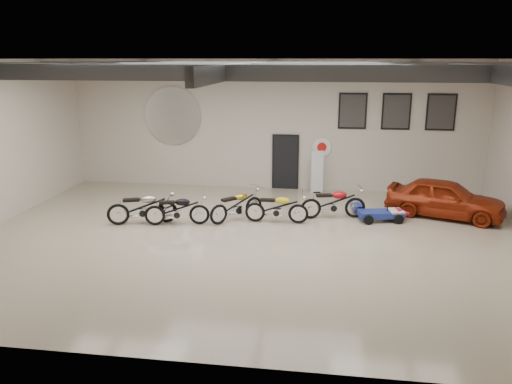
# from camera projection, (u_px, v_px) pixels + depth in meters

# --- Properties ---
(floor) EXTENTS (16.00, 12.00, 0.01)m
(floor) POSITION_uv_depth(u_px,v_px,m) (250.00, 240.00, 14.24)
(floor) COLOR tan
(floor) RESTS_ON ground
(ceiling) EXTENTS (16.00, 12.00, 0.01)m
(ceiling) POSITION_uv_depth(u_px,v_px,m) (250.00, 59.00, 12.94)
(ceiling) COLOR gray
(ceiling) RESTS_ON back_wall
(back_wall) EXTENTS (16.00, 0.02, 5.00)m
(back_wall) POSITION_uv_depth(u_px,v_px,m) (273.00, 125.00, 19.32)
(back_wall) COLOR beige
(back_wall) RESTS_ON floor
(ceiling_beams) EXTENTS (15.80, 11.80, 0.32)m
(ceiling_beams) POSITION_uv_depth(u_px,v_px,m) (250.00, 69.00, 13.00)
(ceiling_beams) COLOR #5A5D62
(ceiling_beams) RESTS_ON ceiling
(door) EXTENTS (0.92, 0.08, 2.10)m
(door) POSITION_uv_depth(u_px,v_px,m) (285.00, 163.00, 19.59)
(door) COLOR black
(door) RESTS_ON back_wall
(logo_plaque) EXTENTS (2.30, 0.06, 1.16)m
(logo_plaque) POSITION_uv_depth(u_px,v_px,m) (173.00, 116.00, 19.73)
(logo_plaque) COLOR silver
(logo_plaque) RESTS_ON back_wall
(poster_left) EXTENTS (1.05, 0.08, 1.35)m
(poster_left) POSITION_uv_depth(u_px,v_px,m) (353.00, 111.00, 18.73)
(poster_left) COLOR black
(poster_left) RESTS_ON back_wall
(poster_mid) EXTENTS (1.05, 0.08, 1.35)m
(poster_mid) POSITION_uv_depth(u_px,v_px,m) (396.00, 112.00, 18.51)
(poster_mid) COLOR black
(poster_mid) RESTS_ON back_wall
(poster_right) EXTENTS (1.05, 0.08, 1.35)m
(poster_right) POSITION_uv_depth(u_px,v_px,m) (441.00, 112.00, 18.30)
(poster_right) COLOR black
(poster_right) RESTS_ON back_wall
(oil_sign) EXTENTS (0.72, 0.10, 0.72)m
(oil_sign) POSITION_uv_depth(u_px,v_px,m) (322.00, 147.00, 19.23)
(oil_sign) COLOR white
(oil_sign) RESTS_ON back_wall
(banner_stand) EXTENTS (0.50, 0.30, 1.71)m
(banner_stand) POSITION_uv_depth(u_px,v_px,m) (317.00, 171.00, 19.04)
(banner_stand) COLOR white
(banner_stand) RESTS_ON floor
(motorcycle_silver) EXTENTS (2.22, 1.29, 1.10)m
(motorcycle_silver) POSITION_uv_depth(u_px,v_px,m) (142.00, 207.00, 15.49)
(motorcycle_silver) COLOR silver
(motorcycle_silver) RESTS_ON floor
(motorcycle_black) EXTENTS (2.04, 1.00, 1.02)m
(motorcycle_black) POSITION_uv_depth(u_px,v_px,m) (177.00, 209.00, 15.41)
(motorcycle_black) COLOR silver
(motorcycle_black) RESTS_ON floor
(motorcycle_gold) EXTENTS (1.81, 1.89, 1.04)m
(motorcycle_gold) POSITION_uv_depth(u_px,v_px,m) (237.00, 204.00, 15.86)
(motorcycle_gold) COLOR silver
(motorcycle_gold) RESTS_ON floor
(motorcycle_yellow) EXTENTS (1.96, 0.62, 1.02)m
(motorcycle_yellow) POSITION_uv_depth(u_px,v_px,m) (277.00, 207.00, 15.61)
(motorcycle_yellow) COLOR silver
(motorcycle_yellow) RESTS_ON floor
(motorcycle_red) EXTENTS (2.17, 1.09, 1.08)m
(motorcycle_red) POSITION_uv_depth(u_px,v_px,m) (333.00, 202.00, 16.04)
(motorcycle_red) COLOR silver
(motorcycle_red) RESTS_ON floor
(go_kart) EXTENTS (1.83, 1.09, 0.62)m
(go_kart) POSITION_uv_depth(u_px,v_px,m) (385.00, 212.00, 15.83)
(go_kart) COLOR navy
(go_kart) RESTS_ON floor
(vintage_car) EXTENTS (2.65, 3.96, 1.25)m
(vintage_car) POSITION_uv_depth(u_px,v_px,m) (445.00, 198.00, 16.18)
(vintage_car) COLOR maroon
(vintage_car) RESTS_ON floor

